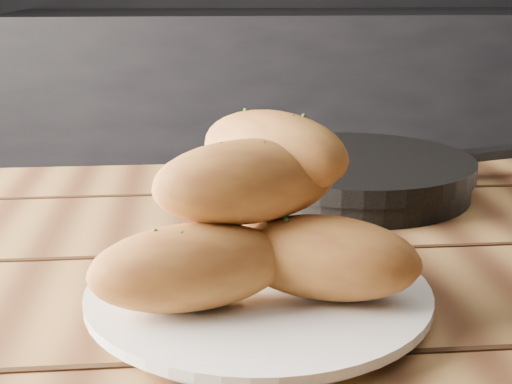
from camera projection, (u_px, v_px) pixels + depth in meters
name	position (u px, v px, depth m)	size (l,w,h in m)	color
counter	(425.00, 141.00, 2.52)	(2.80, 0.60, 0.90)	black
plate	(258.00, 295.00, 0.57)	(0.27, 0.27, 0.02)	white
bread_rolls	(256.00, 217.00, 0.55)	(0.26, 0.21, 0.14)	#B57B32
skillet	(355.00, 174.00, 0.87)	(0.42, 0.29, 0.05)	black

